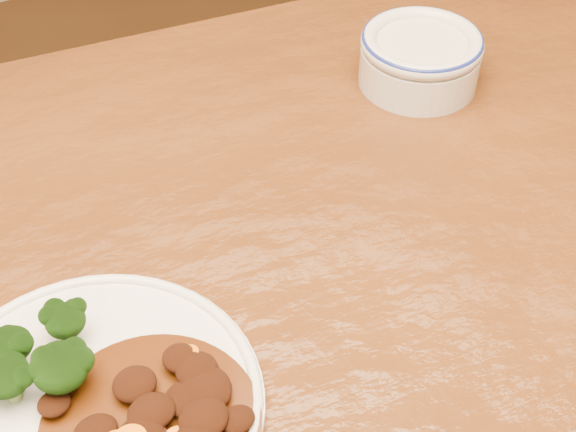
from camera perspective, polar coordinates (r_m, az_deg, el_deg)
name	(u,v)px	position (r m, az deg, el deg)	size (l,w,h in m)	color
dining_table	(237,403)	(0.68, -3.63, -13.12)	(1.58, 1.05, 0.75)	#582D0F
dinner_plate	(91,409)	(0.59, -13.86, -13.17)	(0.24, 0.24, 0.02)	silver
broccoli_florets	(9,370)	(0.59, -19.20, -10.29)	(0.13, 0.07, 0.04)	#76934C
mince_stew	(163,417)	(0.56, -8.90, -13.95)	(0.15, 0.15, 0.02)	#441C07
dip_bowl	(420,56)	(0.85, 9.38, 11.14)	(0.13, 0.13, 0.06)	beige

